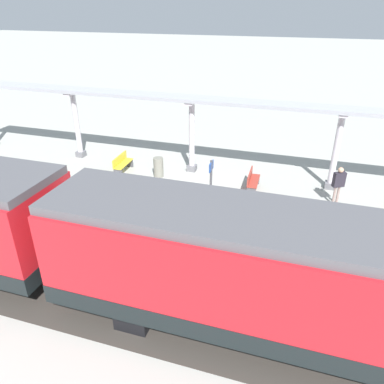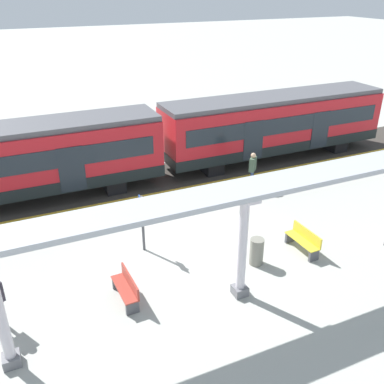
{
  "view_description": "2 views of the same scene",
  "coord_description": "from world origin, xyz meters",
  "px_view_note": "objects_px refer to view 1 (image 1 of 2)",
  "views": [
    {
      "loc": [
        -13.05,
        -5.24,
        7.73
      ],
      "look_at": [
        -0.64,
        -1.3,
        1.09
      ],
      "focal_mm": 34.96,
      "sensor_mm": 36.0,
      "label": 1
    },
    {
      "loc": [
        12.78,
        -5.6,
        8.85
      ],
      "look_at": [
        -1.32,
        0.71,
        1.2
      ],
      "focal_mm": 39.85,
      "sensor_mm": 36.0,
      "label": 2
    }
  ],
  "objects_px": {
    "canopy_pillar_third": "(192,137)",
    "bench_near_end": "(252,181)",
    "canopy_pillar_second": "(336,151)",
    "platform_info_sign": "(211,181)",
    "bench_mid_platform": "(122,163)",
    "passenger_waiting_near_edge": "(31,195)",
    "train_near_carriage": "(299,283)",
    "canopy_pillar_fourth": "(77,125)",
    "passenger_by_the_benches": "(339,182)",
    "trash_bin": "(158,167)"
  },
  "relations": [
    {
      "from": "bench_mid_platform",
      "to": "trash_bin",
      "type": "bearing_deg",
      "value": -90.44
    },
    {
      "from": "canopy_pillar_second",
      "to": "canopy_pillar_fourth",
      "type": "relative_size",
      "value": 1.0
    },
    {
      "from": "bench_near_end",
      "to": "passenger_by_the_benches",
      "type": "distance_m",
      "value": 3.69
    },
    {
      "from": "trash_bin",
      "to": "passenger_by_the_benches",
      "type": "height_order",
      "value": "passenger_by_the_benches"
    },
    {
      "from": "trash_bin",
      "to": "platform_info_sign",
      "type": "height_order",
      "value": "platform_info_sign"
    },
    {
      "from": "platform_info_sign",
      "to": "bench_near_end",
      "type": "bearing_deg",
      "value": -29.13
    },
    {
      "from": "canopy_pillar_second",
      "to": "bench_mid_platform",
      "type": "relative_size",
      "value": 2.37
    },
    {
      "from": "passenger_by_the_benches",
      "to": "platform_info_sign",
      "type": "bearing_deg",
      "value": 112.56
    },
    {
      "from": "passenger_waiting_near_edge",
      "to": "bench_mid_platform",
      "type": "bearing_deg",
      "value": -11.2
    },
    {
      "from": "passenger_waiting_near_edge",
      "to": "bench_near_end",
      "type": "bearing_deg",
      "value": -55.29
    },
    {
      "from": "train_near_carriage",
      "to": "canopy_pillar_fourth",
      "type": "height_order",
      "value": "canopy_pillar_fourth"
    },
    {
      "from": "train_near_carriage",
      "to": "canopy_pillar_fourth",
      "type": "bearing_deg",
      "value": 52.13
    },
    {
      "from": "train_near_carriage",
      "to": "trash_bin",
      "type": "bearing_deg",
      "value": 40.26
    },
    {
      "from": "canopy_pillar_fourth",
      "to": "platform_info_sign",
      "type": "height_order",
      "value": "canopy_pillar_fourth"
    },
    {
      "from": "canopy_pillar_fourth",
      "to": "platform_info_sign",
      "type": "distance_m",
      "value": 9.21
    },
    {
      "from": "canopy_pillar_third",
      "to": "passenger_by_the_benches",
      "type": "bearing_deg",
      "value": -102.59
    },
    {
      "from": "canopy_pillar_third",
      "to": "train_near_carriage",
      "type": "bearing_deg",
      "value": -149.09
    },
    {
      "from": "platform_info_sign",
      "to": "passenger_by_the_benches",
      "type": "height_order",
      "value": "platform_info_sign"
    },
    {
      "from": "canopy_pillar_second",
      "to": "passenger_waiting_near_edge",
      "type": "bearing_deg",
      "value": 120.48
    },
    {
      "from": "canopy_pillar_fourth",
      "to": "trash_bin",
      "type": "bearing_deg",
      "value": -103.03
    },
    {
      "from": "canopy_pillar_second",
      "to": "platform_info_sign",
      "type": "relative_size",
      "value": 1.63
    },
    {
      "from": "train_near_carriage",
      "to": "passenger_waiting_near_edge",
      "type": "xyz_separation_m",
      "value": [
        2.94,
        10.06,
        -0.73
      ]
    },
    {
      "from": "canopy_pillar_third",
      "to": "trash_bin",
      "type": "relative_size",
      "value": 3.64
    },
    {
      "from": "canopy_pillar_third",
      "to": "passenger_by_the_benches",
      "type": "distance_m",
      "value": 7.12
    },
    {
      "from": "bench_near_end",
      "to": "platform_info_sign",
      "type": "height_order",
      "value": "platform_info_sign"
    },
    {
      "from": "canopy_pillar_third",
      "to": "platform_info_sign",
      "type": "bearing_deg",
      "value": -151.5
    },
    {
      "from": "canopy_pillar_second",
      "to": "canopy_pillar_fourth",
      "type": "distance_m",
      "value": 13.22
    },
    {
      "from": "bench_mid_platform",
      "to": "passenger_waiting_near_edge",
      "type": "bearing_deg",
      "value": 168.8
    },
    {
      "from": "bench_mid_platform",
      "to": "trash_bin",
      "type": "height_order",
      "value": "trash_bin"
    },
    {
      "from": "train_near_carriage",
      "to": "passenger_by_the_benches",
      "type": "bearing_deg",
      "value": -8.87
    },
    {
      "from": "trash_bin",
      "to": "passenger_waiting_near_edge",
      "type": "bearing_deg",
      "value": 150.23
    },
    {
      "from": "canopy_pillar_third",
      "to": "bench_mid_platform",
      "type": "height_order",
      "value": "canopy_pillar_third"
    },
    {
      "from": "train_near_carriage",
      "to": "bench_mid_platform",
      "type": "distance_m",
      "value": 12.31
    },
    {
      "from": "trash_bin",
      "to": "canopy_pillar_third",
      "type": "bearing_deg",
      "value": -48.12
    },
    {
      "from": "platform_info_sign",
      "to": "passenger_by_the_benches",
      "type": "relative_size",
      "value": 1.29
    },
    {
      "from": "canopy_pillar_third",
      "to": "bench_mid_platform",
      "type": "xyz_separation_m",
      "value": [
        -1.18,
        3.33,
        -1.38
      ]
    },
    {
      "from": "canopy_pillar_third",
      "to": "platform_info_sign",
      "type": "distance_m",
      "value": 4.13
    },
    {
      "from": "trash_bin",
      "to": "canopy_pillar_second",
      "type": "bearing_deg",
      "value": -81.53
    },
    {
      "from": "trash_bin",
      "to": "passenger_waiting_near_edge",
      "type": "relative_size",
      "value": 0.56
    },
    {
      "from": "canopy_pillar_second",
      "to": "passenger_by_the_benches",
      "type": "height_order",
      "value": "canopy_pillar_second"
    },
    {
      "from": "canopy_pillar_third",
      "to": "bench_near_end",
      "type": "distance_m",
      "value": 3.76
    },
    {
      "from": "bench_mid_platform",
      "to": "trash_bin",
      "type": "xyz_separation_m",
      "value": [
        -0.02,
        -1.99,
        0.05
      ]
    },
    {
      "from": "canopy_pillar_third",
      "to": "bench_near_end",
      "type": "relative_size",
      "value": 2.37
    },
    {
      "from": "canopy_pillar_second",
      "to": "bench_near_end",
      "type": "bearing_deg",
      "value": 109.56
    },
    {
      "from": "train_near_carriage",
      "to": "platform_info_sign",
      "type": "relative_size",
      "value": 5.71
    },
    {
      "from": "bench_mid_platform",
      "to": "passenger_waiting_near_edge",
      "type": "distance_m",
      "value": 5.49
    },
    {
      "from": "canopy_pillar_second",
      "to": "platform_info_sign",
      "type": "distance_m",
      "value": 5.98
    },
    {
      "from": "canopy_pillar_fourth",
      "to": "bench_near_end",
      "type": "bearing_deg",
      "value": -97.08
    },
    {
      "from": "bench_mid_platform",
      "to": "bench_near_end",
      "type": "bearing_deg",
      "value": -90.3
    },
    {
      "from": "train_near_carriage",
      "to": "canopy_pillar_second",
      "type": "relative_size",
      "value": 3.5
    }
  ]
}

